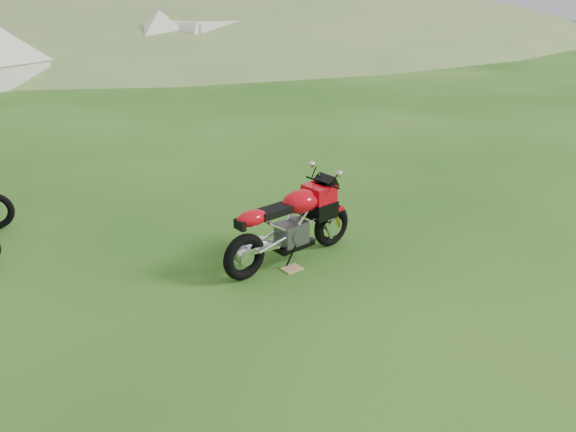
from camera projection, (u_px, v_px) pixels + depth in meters
ground at (323, 290)px, 7.32m from camera, size 120.00×120.00×0.00m
hillside at (224, 28)px, 50.02m from camera, size 80.00×64.00×8.00m
hedgerow at (224, 28)px, 50.02m from camera, size 36.00×1.20×8.60m
sport_motorcycle at (291, 219)px, 7.86m from camera, size 2.19×0.62×1.31m
plywood_board at (292, 269)px, 7.85m from camera, size 0.27×0.21×0.02m
tent_right at (161, 38)px, 26.61m from camera, size 3.49×3.49×2.60m
caravan at (212, 42)px, 27.92m from camera, size 4.74×3.16×2.04m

